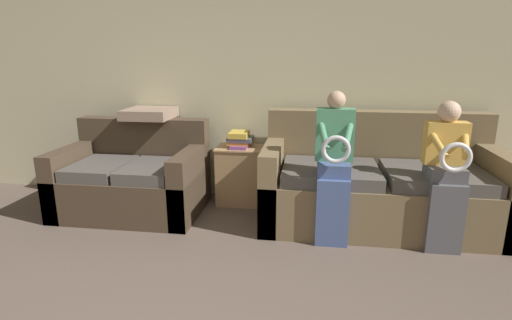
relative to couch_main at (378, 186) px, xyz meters
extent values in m
cube|color=beige|center=(-1.44, 0.57, 0.93)|extent=(7.35, 0.06, 2.55)
cube|color=brown|center=(0.00, -0.05, -0.12)|extent=(2.11, 0.98, 0.46)
cube|color=brown|center=(0.00, 0.34, 0.38)|extent=(2.11, 0.20, 0.55)
cube|color=brown|center=(-0.98, -0.05, 0.02)|extent=(0.16, 0.98, 0.73)
cube|color=brown|center=(0.98, -0.05, 0.02)|extent=(0.16, 0.98, 0.73)
cube|color=#514C47|center=(-0.45, -0.15, 0.16)|extent=(0.84, 0.74, 0.11)
cube|color=#514C47|center=(0.45, -0.15, 0.16)|extent=(0.84, 0.74, 0.11)
cube|color=#473828|center=(-2.38, -0.07, -0.14)|extent=(1.37, 0.92, 0.41)
cube|color=#473828|center=(-2.38, 0.29, 0.30)|extent=(1.37, 0.20, 0.48)
cube|color=#473828|center=(-2.98, -0.07, -0.02)|extent=(0.16, 0.92, 0.65)
cube|color=#473828|center=(-1.77, -0.07, -0.02)|extent=(0.16, 0.92, 0.65)
cube|color=#514C47|center=(-2.64, -0.17, 0.12)|extent=(0.49, 0.68, 0.11)
cube|color=#514C47|center=(-2.12, -0.17, 0.12)|extent=(0.49, 0.68, 0.11)
cube|color=#475B8E|center=(-0.44, -0.54, -0.07)|extent=(0.26, 0.10, 0.57)
cube|color=#475B8E|center=(-0.44, -0.40, 0.27)|extent=(0.26, 0.28, 0.11)
cube|color=#4C8E66|center=(-0.44, -0.33, 0.54)|extent=(0.31, 0.14, 0.43)
sphere|color=tan|center=(-0.44, -0.33, 0.83)|extent=(0.15, 0.15, 0.15)
torus|color=silver|center=(-0.44, -0.60, 0.48)|extent=(0.22, 0.04, 0.22)
cylinder|color=#4C8E66|center=(-0.54, -0.47, 0.58)|extent=(0.12, 0.31, 0.24)
cylinder|color=#4C8E66|center=(-0.34, -0.47, 0.58)|extent=(0.12, 0.31, 0.24)
cube|color=#56565B|center=(0.44, -0.54, -0.07)|extent=(0.27, 0.10, 0.57)
cube|color=#56565B|center=(0.44, -0.40, 0.27)|extent=(0.27, 0.28, 0.11)
cube|color=gold|center=(0.44, -0.33, 0.50)|extent=(0.32, 0.14, 0.34)
sphere|color=#DBB293|center=(0.44, -0.33, 0.75)|extent=(0.17, 0.17, 0.17)
torus|color=white|center=(0.44, -0.60, 0.45)|extent=(0.23, 0.04, 0.23)
cylinder|color=gold|center=(0.34, -0.47, 0.53)|extent=(0.12, 0.31, 0.20)
cylinder|color=gold|center=(0.54, -0.47, 0.53)|extent=(0.12, 0.31, 0.20)
cube|color=#9E7A51|center=(-1.35, 0.33, -0.05)|extent=(0.47, 0.37, 0.61)
cube|color=tan|center=(-1.35, 0.33, 0.25)|extent=(0.49, 0.39, 0.02)
cube|color=#7A4284|center=(-1.36, 0.32, 0.27)|extent=(0.17, 0.31, 0.03)
cube|color=orange|center=(-1.37, 0.34, 0.30)|extent=(0.22, 0.24, 0.03)
cube|color=#4C4C56|center=(-1.35, 0.34, 0.34)|extent=(0.25, 0.25, 0.04)
cube|color=gold|center=(-1.37, 0.34, 0.39)|extent=(0.19, 0.26, 0.05)
cube|color=gray|center=(-2.30, 0.29, 0.59)|extent=(0.48, 0.48, 0.10)
camera|label=1|loc=(-0.63, -3.64, 1.19)|focal=28.00mm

